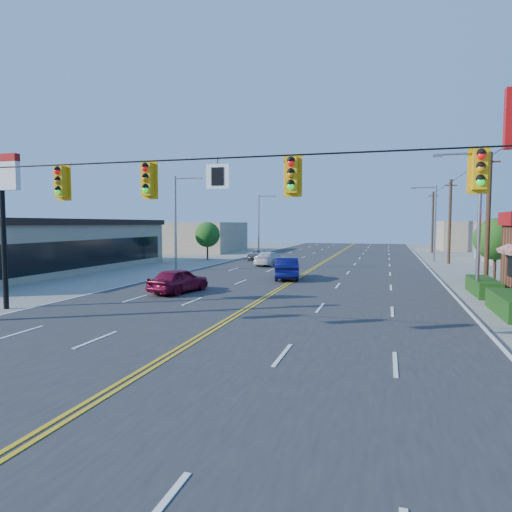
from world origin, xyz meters
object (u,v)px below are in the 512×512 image
(car_magenta, at_px, (179,281))
(car_blue, at_px, (286,269))
(signal_span, at_px, (179,196))
(car_white, at_px, (270,259))
(pizza_hut_sign, at_px, (2,198))
(car_silver, at_px, (258,255))

(car_magenta, bearing_deg, car_blue, -108.11)
(signal_span, height_order, car_white, signal_span)
(pizza_hut_sign, relative_size, car_white, 1.53)
(signal_span, relative_size, car_silver, 5.75)
(car_white, distance_m, car_silver, 6.94)
(car_white, height_order, car_silver, car_white)
(car_magenta, distance_m, car_white, 17.98)
(signal_span, bearing_deg, car_silver, 101.69)
(car_white, bearing_deg, signal_span, 107.43)
(car_magenta, relative_size, car_silver, 0.99)
(car_silver, bearing_deg, car_magenta, 87.15)
(signal_span, bearing_deg, car_white, 98.61)
(car_magenta, xyz_separation_m, car_white, (0.81, 17.96, -0.06))
(car_blue, relative_size, car_silver, 1.10)
(pizza_hut_sign, distance_m, car_silver, 31.38)
(car_magenta, xyz_separation_m, car_blue, (4.55, 8.08, 0.06))
(signal_span, height_order, car_blue, signal_span)
(car_white, relative_size, car_silver, 1.06)
(signal_span, relative_size, pizza_hut_sign, 3.55)
(car_magenta, bearing_deg, signal_span, 127.16)
(signal_span, distance_m, car_magenta, 12.46)
(car_silver, bearing_deg, car_blue, 104.51)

